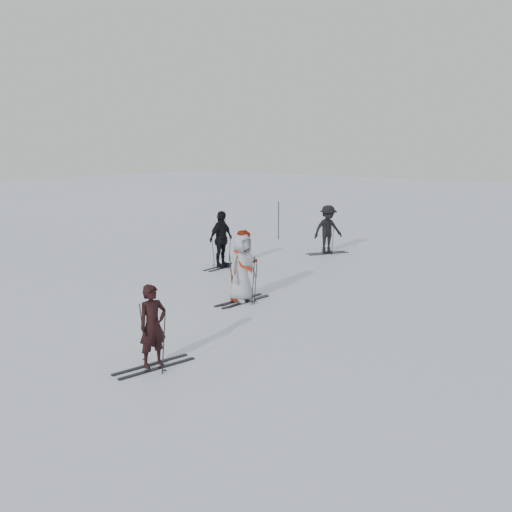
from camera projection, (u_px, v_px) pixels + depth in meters
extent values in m
plane|color=silver|center=(234.00, 297.00, 15.86)|extent=(120.00, 120.00, 0.00)
imported|color=black|center=(153.00, 327.00, 10.63)|extent=(0.48, 0.63, 1.57)
imported|color=#A02C12|center=(245.00, 266.00, 15.25)|extent=(0.73, 0.93, 1.90)
imported|color=#A3A9AD|center=(242.00, 268.00, 15.18)|extent=(0.65, 0.94, 1.83)
imported|color=black|center=(221.00, 240.00, 19.51)|extent=(0.53, 1.16, 1.93)
imported|color=black|center=(328.00, 230.00, 22.12)|extent=(1.18, 1.38, 1.86)
cylinder|color=black|center=(279.00, 220.00, 25.63)|extent=(0.04, 0.04, 1.71)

